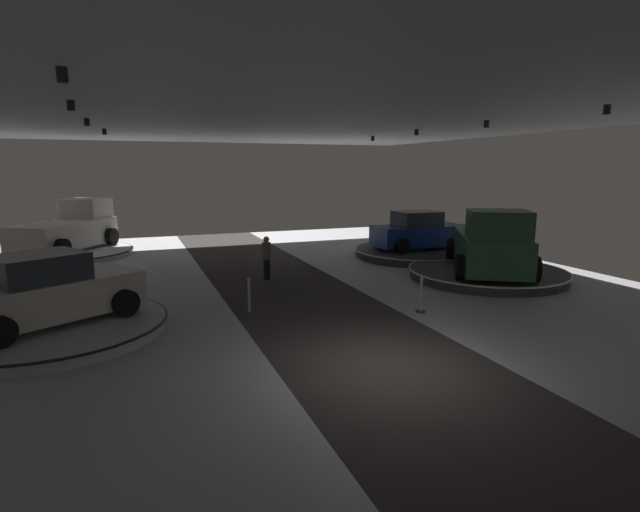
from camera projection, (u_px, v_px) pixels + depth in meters
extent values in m
cube|color=#B2B2B7|center=(389.00, 369.00, 10.02)|extent=(24.00, 44.00, 0.05)
cube|color=#383330|center=(389.00, 367.00, 10.01)|extent=(4.40, 44.00, 0.01)
cube|color=silver|center=(397.00, 82.00, 9.04)|extent=(24.00, 44.00, 0.10)
cylinder|color=black|center=(62.00, 75.00, 7.10)|extent=(0.16, 0.16, 0.22)
cylinder|color=black|center=(71.00, 105.00, 10.57)|extent=(0.16, 0.16, 0.22)
cylinder|color=black|center=(87.00, 122.00, 14.40)|extent=(0.16, 0.16, 0.22)
cylinder|color=black|center=(104.00, 132.00, 18.19)|extent=(0.16, 0.16, 0.22)
cylinder|color=black|center=(607.00, 110.00, 11.34)|extent=(0.16, 0.16, 0.22)
cylinder|color=black|center=(486.00, 124.00, 15.04)|extent=(0.16, 0.16, 0.22)
cylinder|color=black|center=(417.00, 132.00, 18.49)|extent=(0.16, 0.16, 0.22)
cylinder|color=black|center=(373.00, 138.00, 22.37)|extent=(0.16, 0.16, 0.22)
cylinder|color=#B7B7BC|center=(51.00, 328.00, 12.02)|extent=(5.37, 5.37, 0.30)
cylinder|color=black|center=(50.00, 323.00, 12.00)|extent=(5.48, 5.48, 0.05)
cube|color=silver|center=(48.00, 298.00, 11.89)|extent=(4.53, 3.70, 0.90)
cube|color=#2D3842|center=(38.00, 269.00, 11.64)|extent=(2.43, 2.31, 0.70)
cylinder|color=black|center=(86.00, 291.00, 13.65)|extent=(0.70, 0.54, 0.68)
cylinder|color=black|center=(126.00, 303.00, 12.44)|extent=(0.70, 0.54, 0.68)
sphere|color=white|center=(116.00, 276.00, 13.76)|extent=(0.18, 0.18, 0.18)
sphere|color=white|center=(136.00, 281.00, 13.16)|extent=(0.18, 0.18, 0.18)
cylinder|color=#333338|center=(487.00, 274.00, 18.11)|extent=(5.56, 5.56, 0.34)
cylinder|color=white|center=(487.00, 270.00, 18.08)|extent=(5.68, 5.68, 0.05)
cube|color=#2D5638|center=(488.00, 249.00, 17.95)|extent=(4.52, 5.63, 1.20)
cube|color=#2D5638|center=(498.00, 226.00, 16.11)|extent=(2.50, 2.43, 1.00)
cube|color=#28333D|center=(496.00, 224.00, 16.61)|extent=(1.54, 0.97, 0.75)
cylinder|color=black|center=(534.00, 269.00, 16.01)|extent=(0.67, 0.86, 0.84)
cylinder|color=black|center=(460.00, 267.00, 16.40)|extent=(0.67, 0.86, 0.84)
cylinder|color=black|center=(511.00, 251.00, 19.61)|extent=(0.67, 0.86, 0.84)
cylinder|color=black|center=(450.00, 249.00, 20.00)|extent=(0.67, 0.86, 0.84)
cylinder|color=#333338|center=(419.00, 252.00, 22.58)|extent=(5.77, 5.77, 0.37)
cylinder|color=white|center=(419.00, 249.00, 22.55)|extent=(5.88, 5.88, 0.05)
cube|color=navy|center=(419.00, 235.00, 22.44)|extent=(4.24, 1.90, 0.90)
cube|color=#2D3842|center=(417.00, 219.00, 22.26)|extent=(1.94, 1.60, 0.70)
cylinder|color=black|center=(434.00, 237.00, 23.89)|extent=(0.68, 0.24, 0.68)
cylinder|color=black|center=(459.00, 243.00, 22.04)|extent=(0.68, 0.24, 0.68)
cylinder|color=black|center=(381.00, 240.00, 22.94)|extent=(0.68, 0.24, 0.68)
cylinder|color=black|center=(402.00, 246.00, 21.08)|extent=(0.68, 0.24, 0.68)
sphere|color=white|center=(452.00, 230.00, 23.56)|extent=(0.18, 0.18, 0.18)
sphere|color=white|center=(464.00, 232.00, 22.65)|extent=(0.18, 0.18, 0.18)
cylinder|color=silver|center=(67.00, 253.00, 22.91)|extent=(5.71, 5.71, 0.23)
cylinder|color=black|center=(67.00, 251.00, 22.90)|extent=(5.83, 5.83, 0.05)
cube|color=silver|center=(65.00, 234.00, 22.76)|extent=(4.45, 5.64, 1.20)
cube|color=silver|center=(86.00, 209.00, 24.23)|extent=(2.49, 2.42, 1.00)
cube|color=#28333D|center=(79.00, 210.00, 23.73)|extent=(1.56, 0.93, 0.75)
cylinder|color=black|center=(69.00, 236.00, 24.80)|extent=(0.66, 0.87, 0.84)
cylinder|color=black|center=(112.00, 237.00, 24.45)|extent=(0.66, 0.87, 0.84)
cylinder|color=black|center=(13.00, 247.00, 21.18)|extent=(0.66, 0.87, 0.84)
cylinder|color=black|center=(63.00, 248.00, 20.84)|extent=(0.66, 0.87, 0.84)
cylinder|color=black|center=(265.00, 269.00, 17.74)|extent=(0.14, 0.14, 0.80)
cylinder|color=black|center=(268.00, 269.00, 17.89)|extent=(0.14, 0.14, 0.80)
cylinder|color=#6B665B|center=(266.00, 251.00, 17.70)|extent=(0.32, 0.32, 0.62)
sphere|color=tan|center=(266.00, 239.00, 17.62)|extent=(0.22, 0.22, 0.22)
cylinder|color=#333338|center=(249.00, 312.00, 13.79)|extent=(0.28, 0.28, 0.04)
cylinder|color=#B2B2B7|center=(249.00, 296.00, 13.71)|extent=(0.07, 0.07, 0.96)
sphere|color=#B2B2B7|center=(249.00, 279.00, 13.63)|extent=(0.10, 0.10, 0.10)
cylinder|color=#333338|center=(421.00, 311.00, 13.88)|extent=(0.28, 0.28, 0.04)
cylinder|color=#B2B2B7|center=(421.00, 295.00, 13.79)|extent=(0.07, 0.07, 0.96)
sphere|color=#B2B2B7|center=(422.00, 279.00, 13.71)|extent=(0.10, 0.10, 0.10)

